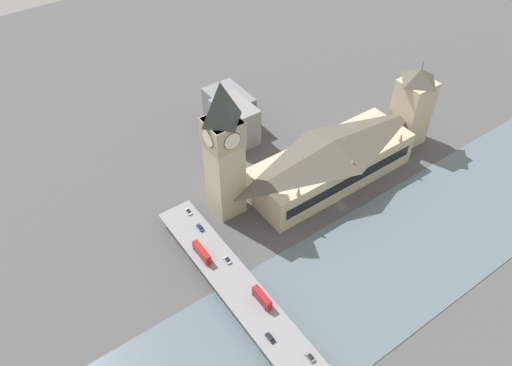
% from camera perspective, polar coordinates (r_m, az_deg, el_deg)
% --- Properties ---
extents(ground_plane, '(600.00, 600.00, 0.00)m').
position_cam_1_polar(ground_plane, '(241.78, 9.63, -2.59)').
color(ground_plane, '#4C4C4F').
extents(river_water, '(60.04, 360.00, 0.30)m').
position_cam_1_polar(river_water, '(227.56, 15.77, -7.88)').
color(river_water, slate).
rests_on(river_water, ground_plane).
extents(parliament_hall, '(28.86, 84.54, 24.94)m').
position_cam_1_polar(parliament_hall, '(245.97, 8.65, 2.55)').
color(parliament_hall, '#C1B28E').
rests_on(parliament_hall, ground_plane).
extents(clock_tower, '(14.66, 14.66, 69.90)m').
position_cam_1_polar(clock_tower, '(212.23, -3.72, 3.97)').
color(clock_tower, '#C1B28E').
rests_on(clock_tower, ground_plane).
extents(victoria_tower, '(15.91, 15.91, 48.21)m').
position_cam_1_polar(victoria_tower, '(274.12, 17.40, 8.35)').
color(victoria_tower, '#C1B28E').
rests_on(victoria_tower, ground_plane).
extents(road_bridge, '(152.08, 15.95, 6.03)m').
position_cam_1_polar(road_bridge, '(193.50, 1.90, -16.53)').
color(road_bridge, slate).
rests_on(road_bridge, ground_plane).
extents(double_decker_bus_lead, '(11.61, 2.51, 4.99)m').
position_cam_1_polar(double_decker_bus_lead, '(210.22, -6.22, -7.87)').
color(double_decker_bus_lead, red).
rests_on(double_decker_bus_lead, road_bridge).
extents(double_decker_bus_mid, '(10.24, 2.54, 5.03)m').
position_cam_1_polar(double_decker_bus_mid, '(196.22, 0.69, -12.97)').
color(double_decker_bus_mid, red).
rests_on(double_decker_bus_mid, road_bridge).
extents(car_northbound_lead, '(3.94, 1.87, 1.47)m').
position_cam_1_polar(car_northbound_lead, '(209.44, -3.29, -8.78)').
color(car_northbound_lead, silver).
rests_on(car_northbound_lead, road_bridge).
extents(car_northbound_mid, '(3.97, 1.80, 1.32)m').
position_cam_1_polar(car_northbound_mid, '(187.53, 6.22, -19.18)').
color(car_northbound_mid, slate).
rests_on(car_northbound_mid, road_bridge).
extents(car_southbound_lead, '(4.38, 1.82, 1.26)m').
position_cam_1_polar(car_southbound_lead, '(228.91, -7.73, -3.24)').
color(car_southbound_lead, silver).
rests_on(car_southbound_lead, road_bridge).
extents(car_southbound_mid, '(4.35, 1.74, 1.36)m').
position_cam_1_polar(car_southbound_mid, '(190.08, 1.65, -17.25)').
color(car_southbound_mid, black).
rests_on(car_southbound_mid, road_bridge).
extents(car_southbound_tail, '(4.46, 1.77, 1.34)m').
position_cam_1_polar(car_southbound_tail, '(221.75, -6.40, -5.07)').
color(car_southbound_tail, navy).
rests_on(car_southbound_tail, road_bridge).
extents(city_block_west, '(24.78, 17.13, 21.79)m').
position_cam_1_polar(city_block_west, '(269.75, -2.42, 6.95)').
color(city_block_west, gray).
rests_on(city_block_west, ground_plane).
extents(city_block_center, '(26.89, 18.77, 19.97)m').
position_cam_1_polar(city_block_center, '(281.15, -3.09, 8.43)').
color(city_block_center, slate).
rests_on(city_block_center, ground_plane).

